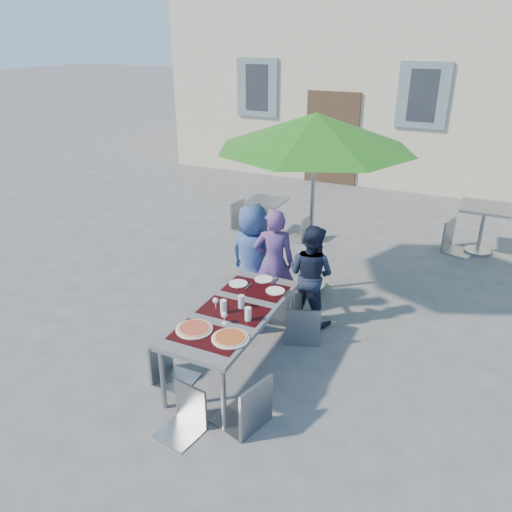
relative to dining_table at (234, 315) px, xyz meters
The scene contains 21 objects.
ground 0.98m from the dining_table, 24.85° to the left, with size 90.00×90.00×0.00m, color #4D4E50.
dining_table is the anchor object (origin of this frame).
pizza_near_left 0.54m from the dining_table, 109.19° to the right, with size 0.37×0.37×0.03m.
pizza_near_right 0.55m from the dining_table, 65.59° to the right, with size 0.37×0.37×0.03m.
glassware 0.15m from the dining_table, 57.30° to the right, with size 0.49×0.42×0.15m.
place_settings 0.65m from the dining_table, 89.91° to the left, with size 0.73×0.45×0.01m.
child_0 1.47m from the dining_table, 107.65° to the left, with size 0.71×0.46×1.45m, color #324B8B.
child_1 1.34m from the dining_table, 94.75° to the left, with size 0.53×0.35×1.46m, color #5F3D7E.
child_2 1.41m from the dining_table, 73.68° to the left, with size 0.64×0.37×1.32m, color #181F35.
chair_0 0.85m from the dining_table, 118.96° to the left, with size 0.47×0.48×0.97m.
chair_1 1.16m from the dining_table, 82.46° to the left, with size 0.50×0.50×0.96m.
chair_2 0.99m from the dining_table, 59.34° to the left, with size 0.52×0.53×0.93m.
chair_3 0.75m from the dining_table, 141.14° to the right, with size 0.40×0.40×0.90m.
chair_4 0.91m from the dining_table, 54.30° to the right, with size 0.56×0.55×1.01m.
chair_5 1.04m from the dining_table, 89.58° to the right, with size 0.43×0.43×0.84m.
patio_umbrella 2.67m from the dining_table, 87.33° to the left, with size 2.63×2.63×2.53m.
cafe_table_0 4.07m from the dining_table, 109.25° to the left, with size 0.64×0.64×0.68m.
bg_chair_l_0 4.44m from the dining_table, 115.72° to the left, with size 0.50×0.50×0.98m.
bg_chair_r_0 3.96m from the dining_table, 99.59° to the left, with size 0.44×0.44×0.87m.
cafe_table_1 5.20m from the dining_table, 64.11° to the left, with size 0.78×0.78×0.83m.
bg_chair_l_1 4.94m from the dining_table, 67.73° to the left, with size 0.57×0.57×1.04m.
Camera 1 is at (1.56, -4.35, 3.46)m, focal length 35.00 mm.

